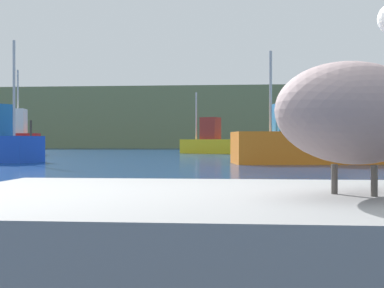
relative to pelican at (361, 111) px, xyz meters
The scene contains 5 objects.
hillside_backdrop 73.90m from the pelican, 90.89° to the left, with size 140.00×11.52×7.80m, color #6B7A51.
pier_dock 0.76m from the pelican, 125.23° to the right, with size 4.00×2.01×0.76m, color gray.
pelican is the anchor object (origin of this frame).
fishing_boat_yellow 41.35m from the pelican, 94.42° to the left, with size 5.36×3.54×4.72m.
fishing_boat_orange 22.84m from the pelican, 83.44° to the left, with size 8.14×3.78×4.85m.
Camera 1 is at (0.64, -2.89, 1.01)m, focal length 54.21 mm.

